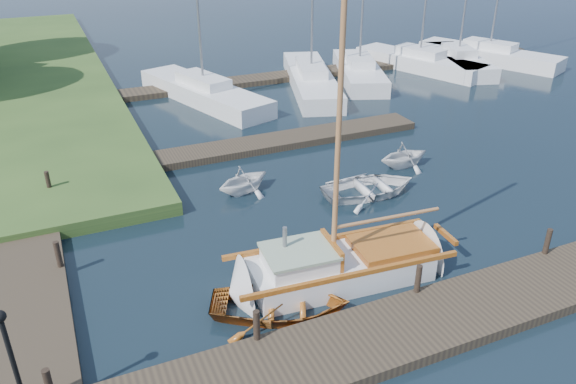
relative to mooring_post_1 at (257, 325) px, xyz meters
name	(u,v)px	position (x,y,z in m)	size (l,w,h in m)	color
ground	(288,224)	(3.00, 5.00, -0.70)	(160.00, 160.00, 0.00)	black
near_dock	(389,335)	(3.00, -1.00, -0.55)	(18.00, 2.20, 0.30)	#31281E
left_dock	(22,243)	(-5.00, 7.00, -0.55)	(2.20, 18.00, 0.30)	#31281E
far_dock	(270,143)	(5.00, 11.50, -0.55)	(14.00, 1.60, 0.30)	#31281E
pontoon	(331,71)	(13.00, 21.00, -0.55)	(30.00, 1.60, 0.30)	#31281E
mooring_post_1	(257,325)	(0.00, 0.00, 0.00)	(0.16, 0.16, 0.80)	black
mooring_post_2	(418,279)	(4.50, 0.00, 0.00)	(0.16, 0.16, 0.80)	black
mooring_post_3	(548,241)	(9.00, 0.00, 0.00)	(0.16, 0.16, 0.80)	black
mooring_post_4	(58,254)	(-4.00, 5.00, 0.00)	(0.16, 0.16, 0.80)	black
mooring_post_5	(48,182)	(-4.00, 10.00, 0.00)	(0.16, 0.16, 0.80)	black
lamp_post	(9,348)	(-5.00, 0.00, 1.17)	(0.24, 0.24, 2.44)	black
sailboat	(345,267)	(3.28, 1.69, -0.36)	(7.28, 2.51, 9.83)	white
dinghy	(280,301)	(1.02, 1.00, -0.33)	(2.54, 3.56, 0.74)	#7D370B
tender_b	(243,177)	(2.49, 7.84, -0.13)	(1.86, 2.16, 1.14)	white
tender_c	(370,185)	(6.60, 5.82, -0.33)	(2.53, 3.54, 0.73)	white
tender_d	(404,153)	(9.12, 7.37, -0.13)	(1.86, 2.16, 1.14)	white
marina_boat_1	(204,91)	(4.17, 18.76, -0.14)	(5.00, 9.71, 9.74)	white
marina_boat_3	(311,78)	(10.48, 18.69, -0.13)	(5.17, 10.19, 12.50)	white
marina_boat_4	(359,70)	(13.87, 19.10, -0.13)	(4.94, 8.24, 10.27)	white
marina_boat_5	(419,61)	(18.51, 19.49, -0.13)	(5.06, 8.84, 10.91)	white
marina_boat_6	(458,60)	(20.97, 18.79, -0.14)	(4.37, 7.91, 9.56)	white
marina_boat_7	(489,54)	(23.87, 19.20, -0.13)	(5.88, 9.35, 12.08)	white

